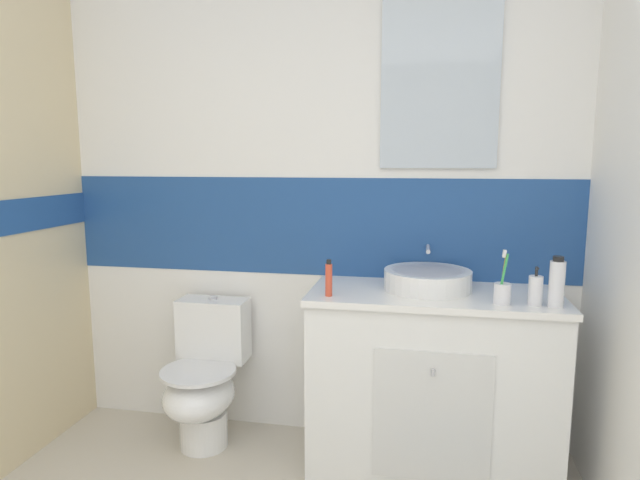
# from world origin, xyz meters

# --- Properties ---
(wall_back_tiled) EXTENTS (3.20, 0.20, 2.50)m
(wall_back_tiled) POSITION_xyz_m (0.01, 2.45, 1.26)
(wall_back_tiled) COLOR white
(wall_back_tiled) RESTS_ON ground_plane
(vanity_cabinet) EXTENTS (1.11, 0.52, 0.85)m
(vanity_cabinet) POSITION_xyz_m (0.61, 2.15, 0.43)
(vanity_cabinet) COLOR white
(vanity_cabinet) RESTS_ON ground_plane
(sink_basin) EXTENTS (0.40, 0.44, 0.18)m
(sink_basin) POSITION_xyz_m (0.58, 2.19, 0.90)
(sink_basin) COLOR white
(sink_basin) RESTS_ON vanity_cabinet
(toilet) EXTENTS (0.37, 0.50, 0.74)m
(toilet) POSITION_xyz_m (-0.51, 2.15, 0.35)
(toilet) COLOR white
(toilet) RESTS_ON ground_plane
(toothbrush_cup) EXTENTS (0.07, 0.07, 0.23)m
(toothbrush_cup) POSITION_xyz_m (0.88, 1.99, 0.90)
(toothbrush_cup) COLOR white
(toothbrush_cup) RESTS_ON vanity_cabinet
(soap_dispenser) EXTENTS (0.06, 0.06, 0.16)m
(soap_dispenser) POSITION_xyz_m (1.01, 2.00, 0.91)
(soap_dispenser) COLOR white
(soap_dispenser) RESTS_ON vanity_cabinet
(toothpaste_tube_upright) EXTENTS (0.03, 0.03, 0.16)m
(toothpaste_tube_upright) POSITION_xyz_m (0.16, 1.99, 0.93)
(toothpaste_tube_upright) COLOR #D84C33
(toothpaste_tube_upright) RESTS_ON vanity_cabinet
(mouthwash_bottle) EXTENTS (0.06, 0.06, 0.21)m
(mouthwash_bottle) POSITION_xyz_m (1.09, 1.99, 0.95)
(mouthwash_bottle) COLOR white
(mouthwash_bottle) RESTS_ON vanity_cabinet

